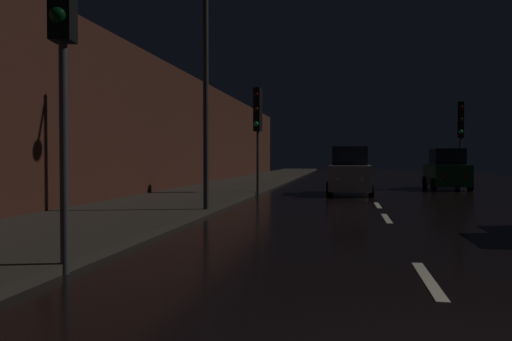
{
  "coord_description": "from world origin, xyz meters",
  "views": [
    {
      "loc": [
        -1.1,
        -4.15,
        1.64
      ],
      "look_at": [
        -4.76,
        16.86,
        1.11
      ],
      "focal_mm": 36.07,
      "sensor_mm": 36.0,
      "label": 1
    }
  ],
  "objects_px": {
    "traffic_light_far_right": "(461,126)",
    "streetlamp_overhead": "(221,41)",
    "traffic_light_far_left": "(258,118)",
    "traffic_light_near_left": "(62,4)",
    "car_approaching_headlights": "(350,173)",
    "car_parked_right_far": "(447,171)"
  },
  "relations": [
    {
      "from": "traffic_light_far_right",
      "to": "car_approaching_headlights",
      "type": "distance_m",
      "value": 8.13
    },
    {
      "from": "traffic_light_far_left",
      "to": "traffic_light_near_left",
      "type": "relative_size",
      "value": 0.91
    },
    {
      "from": "streetlamp_overhead",
      "to": "car_approaching_headlights",
      "type": "height_order",
      "value": "streetlamp_overhead"
    },
    {
      "from": "traffic_light_far_left",
      "to": "car_approaching_headlights",
      "type": "bearing_deg",
      "value": 119.51
    },
    {
      "from": "car_approaching_headlights",
      "to": "traffic_light_far_right",
      "type": "bearing_deg",
      "value": 131.83
    },
    {
      "from": "traffic_light_far_left",
      "to": "traffic_light_far_right",
      "type": "relative_size",
      "value": 1.02
    },
    {
      "from": "car_parked_right_far",
      "to": "car_approaching_headlights",
      "type": "bearing_deg",
      "value": 132.9
    },
    {
      "from": "traffic_light_near_left",
      "to": "streetlamp_overhead",
      "type": "distance_m",
      "value": 7.92
    },
    {
      "from": "traffic_light_far_left",
      "to": "streetlamp_overhead",
      "type": "relative_size",
      "value": 0.62
    },
    {
      "from": "streetlamp_overhead",
      "to": "car_parked_right_far",
      "type": "distance_m",
      "value": 16.68
    },
    {
      "from": "traffic_light_far_right",
      "to": "car_parked_right_far",
      "type": "bearing_deg",
      "value": -46.84
    },
    {
      "from": "traffic_light_far_left",
      "to": "car_approaching_headlights",
      "type": "distance_m",
      "value": 4.82
    },
    {
      "from": "traffic_light_near_left",
      "to": "streetlamp_overhead",
      "type": "relative_size",
      "value": 0.68
    },
    {
      "from": "traffic_light_far_right",
      "to": "car_approaching_headlights",
      "type": "relative_size",
      "value": 1.08
    },
    {
      "from": "streetlamp_overhead",
      "to": "car_approaching_headlights",
      "type": "xyz_separation_m",
      "value": [
        3.74,
        8.97,
        -4.02
      ]
    },
    {
      "from": "traffic_light_far_right",
      "to": "streetlamp_overhead",
      "type": "distance_m",
      "value": 17.16
    },
    {
      "from": "traffic_light_far_left",
      "to": "car_parked_right_far",
      "type": "height_order",
      "value": "traffic_light_far_left"
    },
    {
      "from": "streetlamp_overhead",
      "to": "car_approaching_headlights",
      "type": "relative_size",
      "value": 1.79
    },
    {
      "from": "car_approaching_headlights",
      "to": "car_parked_right_far",
      "type": "relative_size",
      "value": 1.01
    },
    {
      "from": "traffic_light_far_left",
      "to": "streetlamp_overhead",
      "type": "height_order",
      "value": "streetlamp_overhead"
    },
    {
      "from": "traffic_light_near_left",
      "to": "car_approaching_headlights",
      "type": "distance_m",
      "value": 17.51
    },
    {
      "from": "car_approaching_headlights",
      "to": "traffic_light_far_left",
      "type": "bearing_deg",
      "value": -72.83
    }
  ]
}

